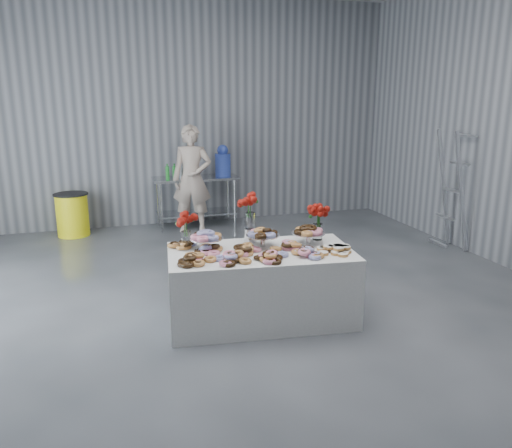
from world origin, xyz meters
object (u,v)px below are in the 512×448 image
Objects in this scene: display_table at (261,285)px; stepladder at (452,190)px; water_jug at (223,162)px; person at (192,179)px; trash_barrel at (72,215)px; prep_table at (196,193)px.

display_table is 3.84m from stepladder.
water_jug is 0.30× the size of person.
water_jug is (0.53, 3.99, 0.77)m from display_table.
display_table is at bearing -156.54° from stepladder.
display_table is 3.73m from person.
display_table is 4.10m from water_jug.
person reaches higher than water_jug.
trash_barrel is at bearing 180.00° from water_jug.
water_jug is 2.72m from trash_barrel.
water_jug is at bearing 44.99° from person.
person is 4.18m from stepladder.
stepladder is (3.49, 1.51, 0.54)m from display_table.
person is (-0.08, 3.69, 0.54)m from display_table.
display_table is 2.63× the size of trash_barrel.
prep_table is (0.03, 3.99, 0.24)m from display_table.
display_table is at bearing -90.42° from prep_table.
water_jug reaches higher than display_table.
trash_barrel is 6.11m from stepladder.
display_table is at bearing -97.56° from water_jug.
person is (-0.11, -0.30, 0.30)m from prep_table.
water_jug is 3.86m from stepladder.
display_table is 1.04× the size of person.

